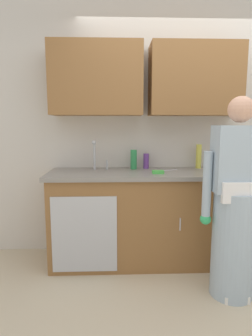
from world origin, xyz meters
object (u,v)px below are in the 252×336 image
object	(u,v)px
bottle_water_short	(134,159)
bottle_dish_liquid	(231,157)
sink	(98,173)
bottle_cleaner_spray	(146,161)
knife_on_counter	(167,170)
person_at_sink	(235,214)
bottle_water_tall	(199,156)
cup_by_sink	(225,169)
sponge	(158,172)

from	to	relation	value
bottle_water_short	bottle_dish_liquid	xyz separation A→B (m)	(1.03, -0.03, 0.02)
sink	bottle_cleaner_spray	world-z (taller)	sink
bottle_dish_liquid	knife_on_counter	size ratio (longest dim) A/B	1.04
person_at_sink	knife_on_counter	bearing A→B (deg)	121.16
sink	bottle_water_tall	world-z (taller)	sink
cup_by_sink	sink	bearing A→B (deg)	170.10
sink	bottle_water_tall	bearing A→B (deg)	10.66
bottle_water_tall	bottle_dish_liquid	bearing A→B (deg)	-12.04
bottle_cleaner_spray	sponge	size ratio (longest dim) A/B	1.46
bottle_water_tall	cup_by_sink	bearing A→B (deg)	-72.90
bottle_dish_liquid	sponge	world-z (taller)	bottle_dish_liquid
cup_by_sink	sponge	distance (m)	0.62
bottle_water_short	cup_by_sink	size ratio (longest dim) A/B	2.02
sink	person_at_sink	bearing A→B (deg)	-29.64
cup_by_sink	bottle_dish_liquid	bearing A→B (deg)	60.44
bottle_water_tall	knife_on_counter	xyz separation A→B (m)	(-0.36, -0.15, -0.13)
person_at_sink	bottle_dish_liquid	world-z (taller)	person_at_sink
bottle_water_tall	sponge	xyz separation A→B (m)	(-0.49, -0.33, -0.11)
sponge	bottle_water_short	bearing A→B (deg)	126.08
sink	bottle_water_short	distance (m)	0.42
bottle_water_tall	bottle_water_short	bearing A→B (deg)	-176.96
bottle_cleaner_spray	cup_by_sink	world-z (taller)	bottle_cleaner_spray
person_at_sink	cup_by_sink	bearing A→B (deg)	81.00
bottle_water_tall	bottle_dish_liquid	size ratio (longest dim) A/B	1.03
person_at_sink	bottle_dish_liquid	distance (m)	0.91
bottle_water_short	bottle_water_tall	xyz separation A→B (m)	(0.71, 0.04, 0.03)
bottle_cleaner_spray	knife_on_counter	world-z (taller)	bottle_cleaner_spray
sink	knife_on_counter	distance (m)	0.72
bottle_water_short	cup_by_sink	world-z (taller)	bottle_water_short
cup_by_sink	sponge	world-z (taller)	cup_by_sink
sink	bottle_cleaner_spray	xyz separation A→B (m)	(0.51, 0.20, 0.09)
bottle_water_short	bottle_cleaner_spray	bearing A→B (deg)	15.83
sink	knife_on_counter	bearing A→B (deg)	4.09
bottle_water_short	knife_on_counter	size ratio (longest dim) A/B	0.85
bottle_water_tall	sponge	size ratio (longest dim) A/B	2.34
sink	sponge	distance (m)	0.60
bottle_cleaner_spray	knife_on_counter	bearing A→B (deg)	-36.75
cup_by_sink	knife_on_counter	distance (m)	0.56
bottle_water_short	bottle_water_tall	bearing A→B (deg)	3.04
sink	bottle_water_short	size ratio (longest dim) A/B	2.44
bottle_cleaner_spray	knife_on_counter	xyz separation A→B (m)	(0.21, -0.15, -0.08)
bottle_water_short	bottle_cleaner_spray	xyz separation A→B (m)	(0.14, 0.04, -0.02)
sink	bottle_dish_liquid	size ratio (longest dim) A/B	2.01
knife_on_counter	sink	bearing A→B (deg)	-24.73
bottle_water_tall	sponge	bearing A→B (deg)	-145.61
sink	knife_on_counter	world-z (taller)	sink
sink	bottle_dish_liquid	xyz separation A→B (m)	(1.40, 0.13, 0.14)
bottle_water_tall	sink	bearing A→B (deg)	-169.34
bottle_water_tall	cup_by_sink	xyz separation A→B (m)	(0.13, -0.41, -0.08)
bottle_water_short	cup_by_sink	distance (m)	0.92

